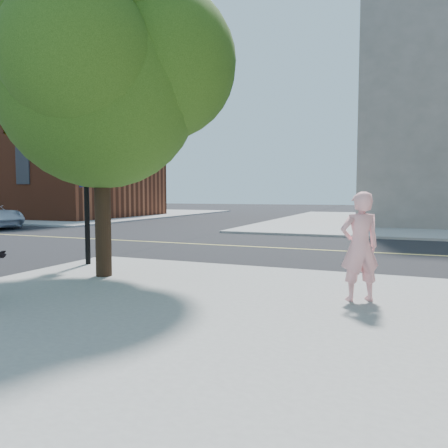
% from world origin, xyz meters
% --- Properties ---
extents(ground, '(140.00, 140.00, 0.00)m').
position_xyz_m(ground, '(0.00, 0.00, 0.00)').
color(ground, black).
rests_on(ground, ground).
extents(road_ew, '(140.00, 9.00, 0.01)m').
position_xyz_m(road_ew, '(0.00, 4.50, 0.01)').
color(road_ew, black).
rests_on(road_ew, ground).
extents(sidewalk_nw, '(26.00, 25.00, 0.12)m').
position_xyz_m(sidewalk_nw, '(-23.00, 21.50, 0.06)').
color(sidewalk_nw, gray).
rests_on(sidewalk_nw, ground).
extents(church, '(15.20, 12.00, 14.40)m').
position_xyz_m(church, '(-20.00, 18.00, 7.18)').
color(church, brown).
rests_on(church, sidewalk_nw).
extents(man_on_phone, '(0.79, 0.70, 1.82)m').
position_xyz_m(man_on_phone, '(6.31, -2.58, 1.03)').
color(man_on_phone, '#F8A7AD').
rests_on(man_on_phone, sidewalk_se).
extents(street_tree, '(5.24, 4.77, 6.96)m').
position_xyz_m(street_tree, '(1.09, -2.40, 4.61)').
color(street_tree, black).
rests_on(street_tree, sidewalk_se).
extents(signal_pole, '(4.00, 0.45, 4.52)m').
position_xyz_m(signal_pole, '(-2.60, -1.29, 3.81)').
color(signal_pole, black).
rests_on(signal_pole, sidewalk_se).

